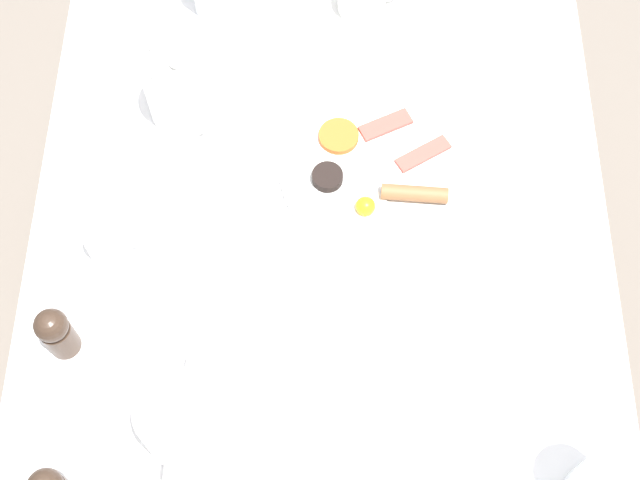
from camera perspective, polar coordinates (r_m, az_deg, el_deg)
ground_plane at (r=2.00m, az=0.00°, el=-9.54°), size 8.00×8.00×0.00m
table at (r=1.38m, az=0.00°, el=-1.72°), size 0.86×1.10×0.73m
breakfast_plate at (r=1.37m, az=3.53°, el=4.47°), size 0.30×0.30×0.04m
teapot_near at (r=1.18m, az=-8.88°, el=-11.37°), size 0.11×0.20×0.13m
teapot_far at (r=1.41m, az=-8.91°, el=9.55°), size 0.13×0.17×0.13m
teacup_with_saucer_left at (r=1.54m, az=2.71°, el=15.04°), size 0.14×0.14×0.06m
creamer_jug at (r=1.32m, az=-13.38°, el=-0.04°), size 0.09×0.06×0.05m
salt_grinder at (r=1.26m, az=-16.53°, el=-5.67°), size 0.05×0.05×0.10m
fork_by_plate at (r=1.24m, az=7.45°, el=-9.28°), size 0.09×0.15×0.00m
knife_by_plate at (r=1.54m, az=9.61°, el=12.89°), size 0.19×0.07×0.00m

